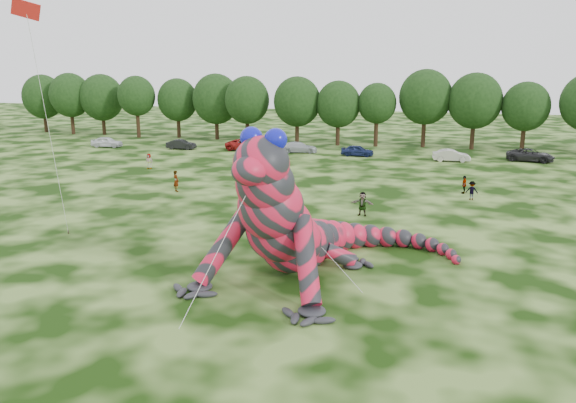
{
  "coord_description": "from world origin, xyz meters",
  "views": [
    {
      "loc": [
        10.85,
        -20.42,
        10.93
      ],
      "look_at": [
        2.95,
        6.98,
        4.0
      ],
      "focal_mm": 35.0,
      "sensor_mm": 36.0,
      "label": 1
    }
  ],
  "objects_px": {
    "inflatable_gecko": "(301,196)",
    "tree_11": "(474,111)",
    "tree_6": "(247,109)",
    "car_1": "(181,144)",
    "tree_1": "(71,104)",
    "car_5": "(451,156)",
    "tree_0": "(44,103)",
    "tree_5": "(216,107)",
    "car_2": "(246,145)",
    "tree_4": "(178,108)",
    "spectator_1": "(243,182)",
    "spectator_2": "(472,191)",
    "tree_10": "(425,108)",
    "car_4": "(357,151)",
    "tree_8": "(338,113)",
    "spectator_0": "(176,181)",
    "car_0": "(107,142)",
    "spectator_5": "(362,204)",
    "spectator_3": "(464,185)",
    "flying_kite": "(29,28)",
    "tree_7": "(297,110)",
    "car_3": "(299,147)",
    "tree_12": "(525,117)",
    "spectator_4": "(149,161)",
    "car_6": "(530,155)",
    "tree_2": "(102,105)",
    "tree_3": "(137,107)",
    "tree_9": "(377,115)"
  },
  "relations": [
    {
      "from": "car_6",
      "to": "tree_1",
      "type": "bearing_deg",
      "value": 93.67
    },
    {
      "from": "tree_5",
      "to": "tree_10",
      "type": "relative_size",
      "value": 0.93
    },
    {
      "from": "tree_2",
      "to": "tree_8",
      "type": "bearing_deg",
      "value": -2.62
    },
    {
      "from": "car_2",
      "to": "spectator_5",
      "type": "xyz_separation_m",
      "value": [
        19.85,
        -28.82,
        0.16
      ]
    },
    {
      "from": "tree_1",
      "to": "car_2",
      "type": "distance_m",
      "value": 34.93
    },
    {
      "from": "tree_6",
      "to": "spectator_0",
      "type": "height_order",
      "value": "tree_6"
    },
    {
      "from": "tree_7",
      "to": "tree_12",
      "type": "xyz_separation_m",
      "value": [
        30.09,
        0.94,
        -0.25
      ]
    },
    {
      "from": "tree_1",
      "to": "tree_3",
      "type": "xyz_separation_m",
      "value": [
        12.64,
        -0.98,
        -0.18
      ]
    },
    {
      "from": "tree_6",
      "to": "car_1",
      "type": "relative_size",
      "value": 2.41
    },
    {
      "from": "tree_11",
      "to": "spectator_0",
      "type": "xyz_separation_m",
      "value": [
        -25.99,
        -34.53,
        -4.09
      ]
    },
    {
      "from": "car_1",
      "to": "car_4",
      "type": "height_order",
      "value": "car_4"
    },
    {
      "from": "tree_9",
      "to": "spectator_5",
      "type": "bearing_deg",
      "value": -84.05
    },
    {
      "from": "spectator_4",
      "to": "tree_4",
      "type": "bearing_deg",
      "value": 107.32
    },
    {
      "from": "tree_4",
      "to": "spectator_2",
      "type": "relative_size",
      "value": 5.71
    },
    {
      "from": "tree_4",
      "to": "tree_6",
      "type": "bearing_deg",
      "value": -9.53
    },
    {
      "from": "tree_5",
      "to": "tree_10",
      "type": "xyz_separation_m",
      "value": [
        30.52,
        0.14,
        0.35
      ]
    },
    {
      "from": "spectator_1",
      "to": "tree_5",
      "type": "bearing_deg",
      "value": -119.62
    },
    {
      "from": "tree_4",
      "to": "car_5",
      "type": "bearing_deg",
      "value": -15.79
    },
    {
      "from": "tree_4",
      "to": "spectator_0",
      "type": "height_order",
      "value": "tree_4"
    },
    {
      "from": "tree_7",
      "to": "spectator_2",
      "type": "relative_size",
      "value": 5.97
    },
    {
      "from": "tree_3",
      "to": "tree_11",
      "type": "relative_size",
      "value": 0.94
    },
    {
      "from": "spectator_4",
      "to": "spectator_5",
      "type": "xyz_separation_m",
      "value": [
        25.3,
        -13.19,
        0.09
      ]
    },
    {
      "from": "inflatable_gecko",
      "to": "tree_4",
      "type": "bearing_deg",
      "value": 134.5
    },
    {
      "from": "inflatable_gecko",
      "to": "tree_11",
      "type": "relative_size",
      "value": 1.63
    },
    {
      "from": "car_4",
      "to": "inflatable_gecko",
      "type": "bearing_deg",
      "value": -173.58
    },
    {
      "from": "spectator_3",
      "to": "flying_kite",
      "type": "bearing_deg",
      "value": -39.58
    },
    {
      "from": "tree_4",
      "to": "spectator_1",
      "type": "height_order",
      "value": "tree_4"
    },
    {
      "from": "tree_2",
      "to": "spectator_4",
      "type": "distance_m",
      "value": 34.36
    },
    {
      "from": "spectator_5",
      "to": "spectator_2",
      "type": "height_order",
      "value": "spectator_5"
    },
    {
      "from": "tree_1",
      "to": "car_5",
      "type": "xyz_separation_m",
      "value": [
        59.56,
        -10.89,
        -4.2
      ]
    },
    {
      "from": "spectator_2",
      "to": "spectator_3",
      "type": "relative_size",
      "value": 1.0
    },
    {
      "from": "tree_10",
      "to": "tree_11",
      "type": "relative_size",
      "value": 1.04
    },
    {
      "from": "tree_10",
      "to": "car_3",
      "type": "height_order",
      "value": "tree_10"
    },
    {
      "from": "tree_1",
      "to": "spectator_4",
      "type": "xyz_separation_m",
      "value": [
        28.0,
        -24.8,
        -4.09
      ]
    },
    {
      "from": "car_2",
      "to": "spectator_0",
      "type": "relative_size",
      "value": 2.84
    },
    {
      "from": "tree_0",
      "to": "tree_5",
      "type": "height_order",
      "value": "tree_5"
    },
    {
      "from": "tree_10",
      "to": "spectator_2",
      "type": "bearing_deg",
      "value": -79.85
    },
    {
      "from": "spectator_0",
      "to": "spectator_3",
      "type": "height_order",
      "value": "spectator_0"
    },
    {
      "from": "inflatable_gecko",
      "to": "car_0",
      "type": "bearing_deg",
      "value": 145.92
    },
    {
      "from": "tree_11",
      "to": "car_2",
      "type": "xyz_separation_m",
      "value": [
        -28.69,
        -9.32,
        -4.29
      ]
    },
    {
      "from": "tree_4",
      "to": "tree_6",
      "type": "distance_m",
      "value": 12.26
    },
    {
      "from": "spectator_1",
      "to": "tree_10",
      "type": "bearing_deg",
      "value": -168.76
    },
    {
      "from": "car_5",
      "to": "tree_4",
      "type": "bearing_deg",
      "value": 68.25
    },
    {
      "from": "tree_8",
      "to": "spectator_2",
      "type": "height_order",
      "value": "tree_8"
    },
    {
      "from": "car_3",
      "to": "tree_12",
      "type": "bearing_deg",
      "value": -83.42
    },
    {
      "from": "tree_1",
      "to": "car_0",
      "type": "distance_m",
      "value": 18.72
    },
    {
      "from": "tree_3",
      "to": "tree_8",
      "type": "bearing_deg",
      "value": -0.15
    },
    {
      "from": "tree_8",
      "to": "car_1",
      "type": "xyz_separation_m",
      "value": [
        -19.37,
        -9.61,
        -3.82
      ]
    },
    {
      "from": "tree_1",
      "to": "tree_6",
      "type": "xyz_separation_m",
      "value": [
        30.8,
        -1.37,
        -0.16
      ]
    },
    {
      "from": "flying_kite",
      "to": "tree_2",
      "type": "bearing_deg",
      "value": 121.05
    }
  ]
}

